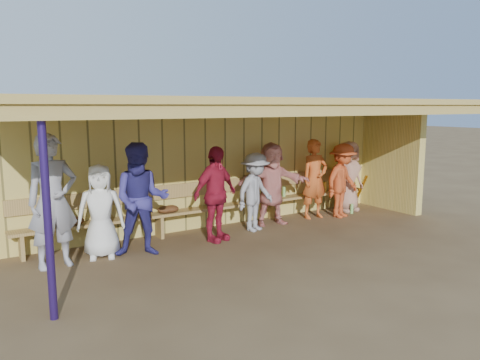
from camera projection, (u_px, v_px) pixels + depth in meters
name	position (u px, v px, depth m)	size (l,w,h in m)	color
ground	(250.00, 241.00, 8.36)	(90.00, 90.00, 0.00)	brown
player_a	(53.00, 201.00, 6.85)	(0.73, 0.48, 2.00)	#9998A0
player_b	(100.00, 211.00, 7.33)	(0.73, 0.47, 1.49)	white
player_c	(141.00, 200.00, 7.41)	(0.88, 0.69, 1.82)	navy
player_d	(215.00, 194.00, 8.22)	(0.99, 0.41, 1.69)	#AA1B34
player_e	(255.00, 192.00, 8.93)	(0.97, 0.56, 1.50)	#9899A0
player_f	(272.00, 184.00, 9.39)	(1.55, 0.49, 1.67)	#E48A80
player_g	(315.00, 179.00, 9.93)	(0.62, 0.40, 1.69)	#CB5620
player_h	(349.00, 176.00, 10.61)	(0.78, 0.51, 1.60)	tan
player_extra	(342.00, 181.00, 10.01)	(1.03, 0.59, 1.59)	#BF471E
dugout_structure	(248.00, 142.00, 8.87)	(8.80, 3.20, 2.50)	#D9C05C
bench	(219.00, 201.00, 9.20)	(7.60, 0.34, 0.93)	#AC894A
dugout_equipment	(188.00, 208.00, 8.71)	(6.65, 0.62, 0.80)	orange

